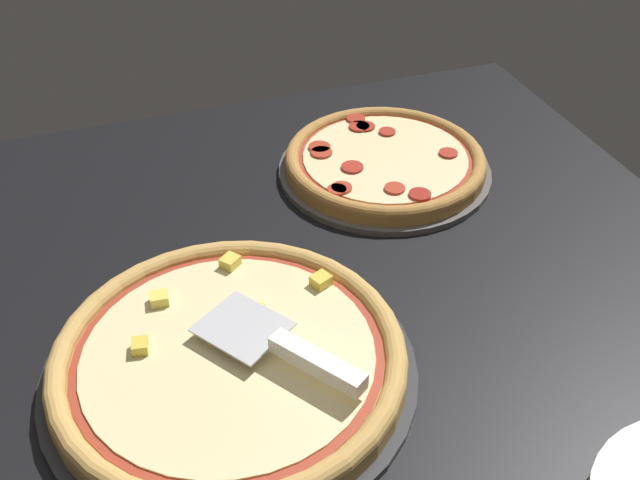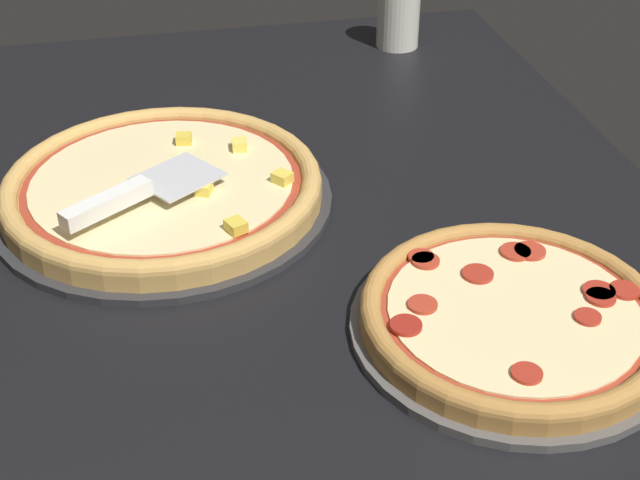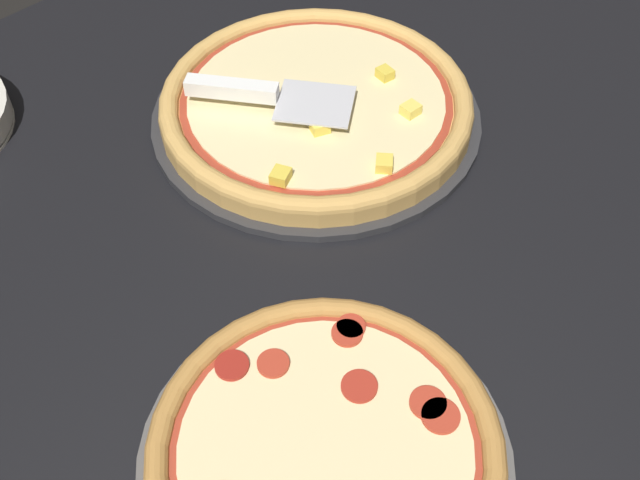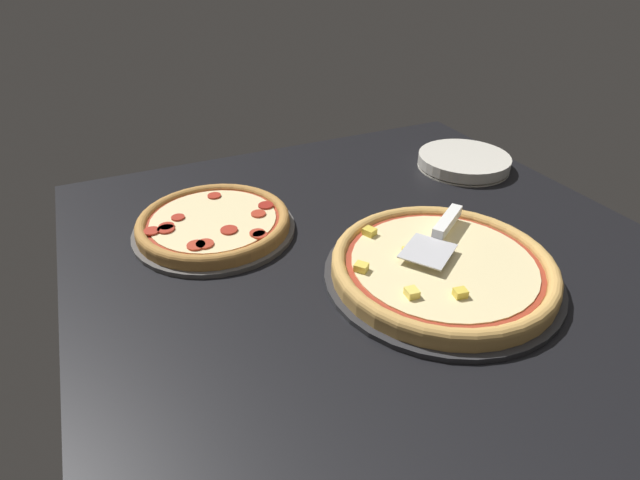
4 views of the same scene
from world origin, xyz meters
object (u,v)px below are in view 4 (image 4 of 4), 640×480
(pizza_front, at_px, (442,265))
(plate_stack, at_px, (464,161))
(pizza_back, at_px, (214,222))
(serving_spatula, at_px, (443,229))

(pizza_front, distance_m, plate_stack, 0.51)
(pizza_back, height_order, plate_stack, pizza_back)
(serving_spatula, xyz_separation_m, plate_stack, (0.31, -0.30, -0.04))
(pizza_front, height_order, plate_stack, pizza_front)
(pizza_back, distance_m, plate_stack, 0.68)
(plate_stack, bearing_deg, serving_spatula, 135.59)
(pizza_back, distance_m, serving_spatula, 0.46)
(serving_spatula, bearing_deg, pizza_back, 54.95)
(pizza_front, height_order, serving_spatula, serving_spatula)
(pizza_front, distance_m, pizza_back, 0.47)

